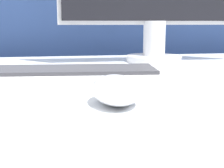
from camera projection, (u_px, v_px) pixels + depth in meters
The scene contains 3 objects.
partition_panel at pixel (86, 98), 1.33m from camera, with size 5.00×0.03×1.04m.
computer_mouse_near at pixel (116, 90), 0.47m from camera, with size 0.07×0.11×0.04m.
keyboard at pixel (71, 73), 0.68m from camera, with size 0.40×0.17×0.02m.
Camera 1 is at (-0.11, -0.65, 0.84)m, focal length 50.00 mm.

